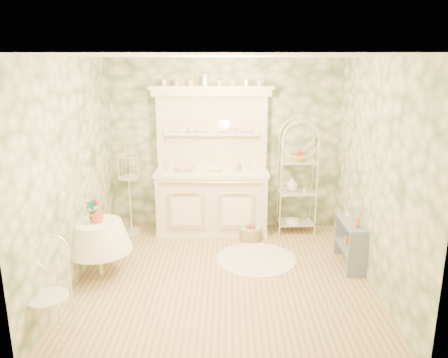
{
  "coord_description": "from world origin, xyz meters",
  "views": [
    {
      "loc": [
        0.06,
        -5.03,
        2.63
      ],
      "look_at": [
        0.0,
        0.5,
        1.15
      ],
      "focal_mm": 35.0,
      "sensor_mm": 36.0,
      "label": 1
    }
  ],
  "objects_px": {
    "bakers_rack": "(297,176)",
    "side_shelf": "(351,243)",
    "round_table": "(99,251)",
    "birdcage_stand": "(129,190)",
    "floor_basket": "(251,233)",
    "kitchen_dresser": "(212,162)",
    "cafe_chair": "(48,303)"
  },
  "relations": [
    {
      "from": "side_shelf",
      "to": "birdcage_stand",
      "type": "xyz_separation_m",
      "value": [
        -3.17,
        1.12,
        0.4
      ]
    },
    {
      "from": "kitchen_dresser",
      "to": "round_table",
      "type": "height_order",
      "value": "kitchen_dresser"
    },
    {
      "from": "side_shelf",
      "to": "birdcage_stand",
      "type": "relative_size",
      "value": 0.51
    },
    {
      "from": "cafe_chair",
      "to": "birdcage_stand",
      "type": "xyz_separation_m",
      "value": [
        0.19,
        2.77,
        0.33
      ]
    },
    {
      "from": "bakers_rack",
      "to": "birdcage_stand",
      "type": "bearing_deg",
      "value": 179.29
    },
    {
      "from": "round_table",
      "to": "cafe_chair",
      "type": "distance_m",
      "value": 1.35
    },
    {
      "from": "cafe_chair",
      "to": "round_table",
      "type": "bearing_deg",
      "value": 71.51
    },
    {
      "from": "side_shelf",
      "to": "floor_basket",
      "type": "relative_size",
      "value": 2.23
    },
    {
      "from": "cafe_chair",
      "to": "floor_basket",
      "type": "xyz_separation_m",
      "value": [
        2.08,
        2.49,
        -0.28
      ]
    },
    {
      "from": "side_shelf",
      "to": "cafe_chair",
      "type": "xyz_separation_m",
      "value": [
        -3.36,
        -1.64,
        0.07
      ]
    },
    {
      "from": "bakers_rack",
      "to": "round_table",
      "type": "distance_m",
      "value": 3.17
    },
    {
      "from": "round_table",
      "to": "floor_basket",
      "type": "bearing_deg",
      "value": 30.27
    },
    {
      "from": "bakers_rack",
      "to": "floor_basket",
      "type": "distance_m",
      "value": 1.16
    },
    {
      "from": "side_shelf",
      "to": "birdcage_stand",
      "type": "bearing_deg",
      "value": 162.11
    },
    {
      "from": "kitchen_dresser",
      "to": "birdcage_stand",
      "type": "bearing_deg",
      "value": -177.76
    },
    {
      "from": "birdcage_stand",
      "to": "floor_basket",
      "type": "bearing_deg",
      "value": -8.25
    },
    {
      "from": "side_shelf",
      "to": "cafe_chair",
      "type": "relative_size",
      "value": 0.95
    },
    {
      "from": "kitchen_dresser",
      "to": "floor_basket",
      "type": "distance_m",
      "value": 1.24
    },
    {
      "from": "bakers_rack",
      "to": "cafe_chair",
      "type": "distance_m",
      "value": 4.06
    },
    {
      "from": "kitchen_dresser",
      "to": "birdcage_stand",
      "type": "distance_m",
      "value": 1.36
    },
    {
      "from": "round_table",
      "to": "birdcage_stand",
      "type": "relative_size",
      "value": 0.45
    },
    {
      "from": "bakers_rack",
      "to": "round_table",
      "type": "relative_size",
      "value": 2.83
    },
    {
      "from": "round_table",
      "to": "birdcage_stand",
      "type": "xyz_separation_m",
      "value": [
        0.09,
        1.43,
        0.39
      ]
    },
    {
      "from": "round_table",
      "to": "birdcage_stand",
      "type": "bearing_deg",
      "value": 86.45
    },
    {
      "from": "round_table",
      "to": "birdcage_stand",
      "type": "distance_m",
      "value": 1.48
    },
    {
      "from": "side_shelf",
      "to": "cafe_chair",
      "type": "bearing_deg",
      "value": -152.26
    },
    {
      "from": "bakers_rack",
      "to": "side_shelf",
      "type": "distance_m",
      "value": 1.47
    },
    {
      "from": "kitchen_dresser",
      "to": "side_shelf",
      "type": "relative_size",
      "value": 3.12
    },
    {
      "from": "cafe_chair",
      "to": "floor_basket",
      "type": "bearing_deg",
      "value": 36.2
    },
    {
      "from": "round_table",
      "to": "cafe_chair",
      "type": "height_order",
      "value": "cafe_chair"
    },
    {
      "from": "kitchen_dresser",
      "to": "round_table",
      "type": "bearing_deg",
      "value": -132.97
    },
    {
      "from": "kitchen_dresser",
      "to": "side_shelf",
      "type": "bearing_deg",
      "value": -32.0
    }
  ]
}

